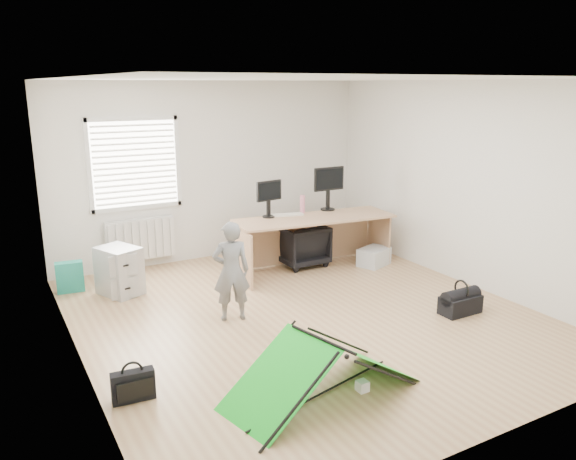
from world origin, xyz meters
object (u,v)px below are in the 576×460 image
desk (314,244)px  laptop_bag (133,386)px  filing_cabinet (119,271)px  storage_crate (374,257)px  thermos (302,204)px  person (231,271)px  kite (322,368)px  monitor_left (268,204)px  duffel_bag (460,305)px  monitor_right (328,194)px  office_chair (301,245)px

desk → laptop_bag: 3.93m
filing_cabinet → storage_crate: 3.67m
thermos → person: bearing=-141.8°
desk → kite: (-1.76, -2.96, -0.13)m
monitor_left → kite: (-1.18, -3.29, -0.72)m
storage_crate → duffel_bag: (-0.24, -1.97, -0.02)m
filing_cabinet → laptop_bag: size_ratio=1.71×
monitor_right → laptop_bag: bearing=-145.1°
office_chair → duffel_bag: (0.70, -2.52, -0.21)m
person → storage_crate: size_ratio=2.48×
filing_cabinet → thermos: thermos is taller
filing_cabinet → kite: size_ratio=0.37×
monitor_left → person: 1.88m
monitor_left → storage_crate: monitor_left is taller
duffel_bag → thermos: bearing=104.2°
filing_cabinet → office_chair: office_chair is taller
thermos → office_chair: thermos is taller
office_chair → storage_crate: office_chair is taller
office_chair → monitor_left: bearing=-4.5°
desk → monitor_right: monitor_right is taller
monitor_right → kite: monitor_right is taller
monitor_left → thermos: bearing=-7.9°
thermos → desk: bearing=-88.2°
duffel_bag → laptop_bag: bearing=179.7°
thermos → duffel_bag: bearing=-75.5°
person → office_chair: bearing=-126.3°
filing_cabinet → storage_crate: (3.61, -0.66, -0.18)m
kite → office_chair: bearing=49.0°
desk → monitor_left: (-0.58, 0.32, 0.59)m
person → kite: 1.93m
filing_cabinet → monitor_right: monitor_right is taller
kite → duffel_bag: kite is taller
kite → duffel_bag: (2.41, 0.73, -0.16)m
kite → duffel_bag: size_ratio=3.43×
thermos → storage_crate: bearing=-33.6°
storage_crate → kite: bearing=-134.6°
office_chair → kite: bearing=61.6°
filing_cabinet → storage_crate: bearing=-34.0°
person → thermos: bearing=-126.1°
filing_cabinet → monitor_left: bearing=-25.5°
office_chair → kite: size_ratio=0.41×
filing_cabinet → monitor_right: 3.23m
monitor_left → kite: 3.57m
desk → monitor_left: 0.89m
desk → duffel_bag: desk is taller
monitor_left → thermos: size_ratio=1.53×
filing_cabinet → office_chair: (2.67, -0.11, 0.00)m
thermos → storage_crate: 1.34m
desk → storage_crate: desk is taller
laptop_bag → duffel_bag: laptop_bag is taller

